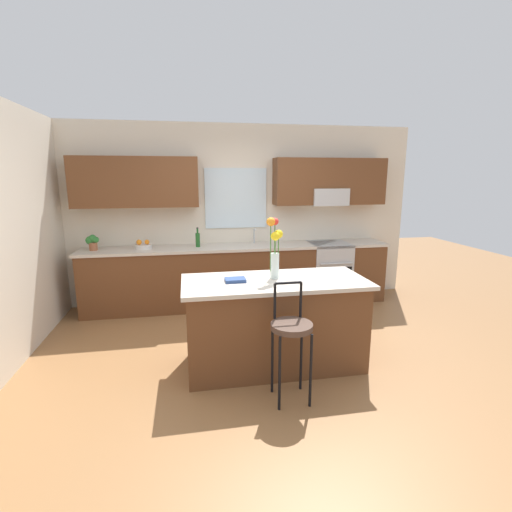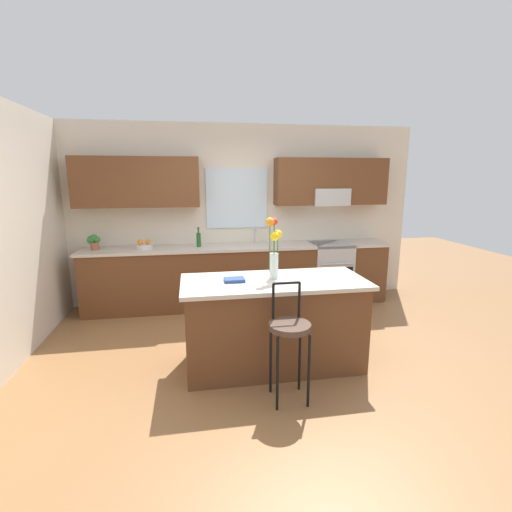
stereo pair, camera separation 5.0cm
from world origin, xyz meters
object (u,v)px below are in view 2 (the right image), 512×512
(bottle_olive_oil, at_px, (199,239))
(potted_plant_small, at_px, (94,241))
(oven_range, at_px, (329,272))
(flower_vase, at_px, (274,247))
(fruit_bowl_oranges, at_px, (144,246))
(bar_stool_near, at_px, (290,332))
(kitchen_island, at_px, (274,323))
(cookbook, at_px, (234,280))

(bottle_olive_oil, xyz_separation_m, potted_plant_small, (-1.45, 0.00, 0.01))
(oven_range, height_order, flower_vase, flower_vase)
(fruit_bowl_oranges, distance_m, potted_plant_small, 0.68)
(oven_range, bearing_deg, bar_stool_near, -117.47)
(oven_range, relative_size, kitchen_island, 0.50)
(bar_stool_near, distance_m, fruit_bowl_oranges, 2.97)
(kitchen_island, relative_size, bottle_olive_oil, 6.47)
(oven_range, xyz_separation_m, fruit_bowl_oranges, (-2.79, 0.02, 0.50))
(bottle_olive_oil, bearing_deg, fruit_bowl_oranges, -180.00)
(kitchen_island, bearing_deg, flower_vase, 81.87)
(oven_range, relative_size, bar_stool_near, 0.88)
(oven_range, height_order, fruit_bowl_oranges, fruit_bowl_oranges)
(bar_stool_near, relative_size, cookbook, 5.21)
(oven_range, bearing_deg, flower_vase, -125.19)
(kitchen_island, bearing_deg, potted_plant_small, 137.93)
(kitchen_island, height_order, flower_vase, flower_vase)
(bottle_olive_oil, relative_size, potted_plant_small, 1.29)
(oven_range, distance_m, bottle_olive_oil, 2.09)
(cookbook, xyz_separation_m, bottle_olive_oil, (-0.30, 1.92, 0.10))
(flower_vase, bearing_deg, cookbook, -174.42)
(potted_plant_small, bearing_deg, bottle_olive_oil, -0.07)
(fruit_bowl_oranges, bearing_deg, oven_range, -0.51)
(cookbook, relative_size, bottle_olive_oil, 0.70)
(cookbook, distance_m, fruit_bowl_oranges, 2.20)
(cookbook, relative_size, fruit_bowl_oranges, 0.83)
(flower_vase, height_order, potted_plant_small, flower_vase)
(fruit_bowl_oranges, bearing_deg, bar_stool_near, -60.10)
(bar_stool_near, height_order, fruit_bowl_oranges, fruit_bowl_oranges)
(flower_vase, bearing_deg, kitchen_island, -98.13)
(oven_range, bearing_deg, cookbook, -132.11)
(potted_plant_small, bearing_deg, fruit_bowl_oranges, -0.16)
(bar_stool_near, bearing_deg, potted_plant_small, 129.98)
(flower_vase, height_order, cookbook, flower_vase)
(kitchen_island, bearing_deg, oven_range, 55.42)
(kitchen_island, relative_size, flower_vase, 2.97)
(bar_stool_near, xyz_separation_m, potted_plant_small, (-2.15, 2.56, 0.41))
(bar_stool_near, distance_m, flower_vase, 0.91)
(oven_range, xyz_separation_m, bar_stool_near, (-1.32, -2.53, 0.18))
(cookbook, bearing_deg, kitchen_island, -2.10)
(potted_plant_small, bearing_deg, cookbook, -47.70)
(kitchen_island, distance_m, potted_plant_small, 2.95)
(bar_stool_near, relative_size, bottle_olive_oil, 3.66)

